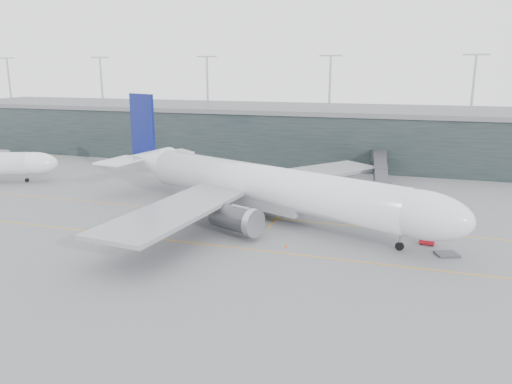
% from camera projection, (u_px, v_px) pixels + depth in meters
% --- Properties ---
extents(ground, '(320.00, 320.00, 0.00)m').
position_uv_depth(ground, '(257.00, 211.00, 93.73)').
color(ground, slate).
rests_on(ground, ground).
extents(taxiline_a, '(160.00, 0.25, 0.02)m').
position_uv_depth(taxiline_a, '(250.00, 216.00, 90.03)').
color(taxiline_a, orange).
rests_on(taxiline_a, ground).
extents(taxiline_b, '(160.00, 0.25, 0.02)m').
position_uv_depth(taxiline_b, '(216.00, 245.00, 75.24)').
color(taxiline_b, orange).
rests_on(taxiline_b, ground).
extents(taxiline_lead_main, '(0.25, 60.00, 0.02)m').
position_uv_depth(taxiline_lead_main, '(305.00, 189.00, 110.73)').
color(taxiline_lead_main, orange).
rests_on(taxiline_lead_main, ground).
extents(taxiline_lead_adj, '(0.25, 60.00, 0.02)m').
position_uv_depth(taxiline_lead_adj, '(14.00, 167.00, 134.38)').
color(taxiline_lead_adj, orange).
rests_on(taxiline_lead_adj, ground).
extents(terminal, '(240.00, 36.00, 29.00)m').
position_uv_depth(terminal, '(317.00, 133.00, 145.50)').
color(terminal, black).
rests_on(terminal, ground).
extents(main_aircraft, '(71.16, 65.73, 20.80)m').
position_uv_depth(main_aircraft, '(264.00, 186.00, 87.75)').
color(main_aircraft, silver).
rests_on(main_aircraft, ground).
extents(jet_bridge, '(6.96, 42.83, 6.44)m').
position_uv_depth(jet_bridge, '(383.00, 168.00, 108.82)').
color(jet_bridge, '#2C2C31').
rests_on(jet_bridge, ground).
extents(gse_cart, '(2.33, 1.63, 1.49)m').
position_uv_depth(gse_cart, '(427.00, 239.00, 75.53)').
color(gse_cart, '#A20B18').
rests_on(gse_cart, ground).
extents(baggage_dolly, '(3.73, 3.40, 0.30)m').
position_uv_depth(baggage_dolly, '(447.00, 254.00, 71.27)').
color(baggage_dolly, '#36373B').
rests_on(baggage_dolly, ground).
extents(uld_a, '(2.08, 1.79, 1.67)m').
position_uv_depth(uld_a, '(245.00, 193.00, 103.62)').
color(uld_a, '#37383C').
rests_on(uld_a, ground).
extents(uld_b, '(2.43, 2.18, 1.83)m').
position_uv_depth(uld_b, '(261.00, 191.00, 104.31)').
color(uld_b, '#37383C').
rests_on(uld_b, ground).
extents(uld_c, '(2.05, 1.79, 1.61)m').
position_uv_depth(uld_c, '(271.00, 194.00, 102.58)').
color(uld_c, '#37383C').
rests_on(uld_c, ground).
extents(cone_nose, '(0.49, 0.49, 0.79)m').
position_uv_depth(cone_nose, '(455.00, 235.00, 78.72)').
color(cone_nose, red).
rests_on(cone_nose, ground).
extents(cone_wing_stbd, '(0.39, 0.39, 0.61)m').
position_uv_depth(cone_wing_stbd, '(286.00, 246.00, 74.24)').
color(cone_wing_stbd, '#E34A0C').
rests_on(cone_wing_stbd, ground).
extents(cone_wing_port, '(0.48, 0.48, 0.76)m').
position_uv_depth(cone_wing_port, '(321.00, 197.00, 102.19)').
color(cone_wing_port, '#D1470B').
rests_on(cone_wing_port, ground).
extents(cone_tail, '(0.38, 0.38, 0.61)m').
position_uv_depth(cone_tail, '(178.00, 219.00, 87.32)').
color(cone_tail, '#CA690B').
rests_on(cone_tail, ground).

